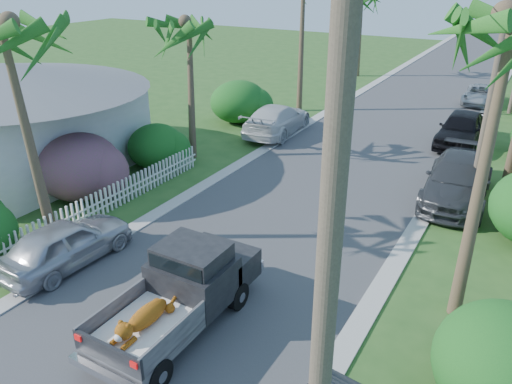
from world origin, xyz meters
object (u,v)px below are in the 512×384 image
Objects in this scene: parked_car_rm at (458,180)px; utility_pole_b at (493,85)px; palm_l_a at (6,24)px; utility_pole_a at (323,344)px; pickup_truck at (187,287)px; parked_car_rf at (461,129)px; house_left at (12,121)px; parked_car_rd at (480,95)px; parked_car_ln at (66,243)px; parked_car_lf at (277,120)px; palm_l_b at (187,22)px.

utility_pole_b reaches higher than parked_car_rm.
palm_l_a is 13.03m from utility_pole_a.
parked_car_rf is at bearing 78.70° from pickup_truck.
pickup_truck is at bearing -20.23° from house_left.
utility_pole_b is (2.00, -16.57, 4.01)m from parked_car_rd.
parked_car_rd is 0.47× the size of utility_pole_b.
parked_car_ln is at bearing 156.61° from utility_pole_a.
parked_car_lf is 12.95m from house_left.
parked_car_rm is at bearing -128.56° from parked_car_ln.
parked_car_rd is at bearing 83.27° from pickup_truck.
utility_pole_b is (18.60, 6.00, 2.48)m from house_left.
parked_car_lf is 0.74× the size of palm_l_b.
utility_pole_a is (12.40, -14.00, -1.55)m from palm_l_b.
house_left is at bearing -141.38° from parked_car_rf.
palm_l_b is (-11.80, -1.19, 5.32)m from parked_car_rm.
palm_l_a is at bearing -119.79° from parked_car_rf.
parked_car_rd is at bearing 69.75° from palm_l_a.
parked_car_lf is at bearing 70.53° from palm_l_b.
utility_pole_a is (11.80, -5.00, -2.33)m from palm_l_a.
parked_car_ln is (-8.40, -17.78, -0.12)m from parked_car_rf.
parked_car_rm is 16.33m from palm_l_a.
utility_pole_a reaches higher than house_left.
utility_pole_a is at bearing -90.80° from parked_car_rm.
palm_l_a reaches higher than pickup_truck.
parked_car_rm is 3.83m from utility_pole_b.
utility_pole_a is at bearing 159.08° from parked_car_ln.
parked_car_rd is 28.06m from house_left.
parked_car_rm is 16.44m from parked_car_rd.
parked_car_rm is 1.15× the size of parked_car_rf.
palm_l_b reaches higher than parked_car_rf.
utility_pole_b is (10.60, -4.09, 3.81)m from parked_car_lf.
house_left is 1.00× the size of utility_pole_a.
parked_car_ln is 11.61m from utility_pole_a.
house_left reaches higher than parked_car_rd.
house_left is at bearing -127.07° from parked_car_rd.
parked_car_rf is 9.46m from parked_car_lf.
parked_car_lf is at bearing -160.42° from parked_car_rf.
parked_car_lf is 7.61m from palm_l_b.
house_left is (-18.00, -6.19, 1.30)m from parked_car_rm.
parked_car_ln is (-4.80, 0.26, -0.29)m from pickup_truck.
parked_car_rd is at bearing 91.82° from parked_car_rm.
parked_car_rf is 9.46m from parked_car_rd.
utility_pole_b is at bearing 64.36° from pickup_truck.
parked_car_lf is 0.61× the size of utility_pole_b.
utility_pole_b is at bearing 17.88° from house_left.
parked_car_rf reaches higher than parked_car_rd.
utility_pole_b reaches higher than parked_car_lf.
utility_pole_a reaches higher than parked_car_ln.
palm_l_b reaches higher than pickup_truck.
pickup_truck reaches higher than parked_car_rd.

